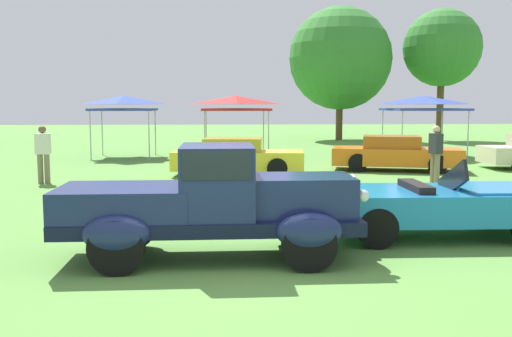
# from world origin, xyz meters

# --- Properties ---
(ground_plane) EXTENTS (120.00, 120.00, 0.00)m
(ground_plane) POSITION_xyz_m (0.00, 0.00, 0.00)
(ground_plane) COLOR #568C3D
(feature_pickup_truck) EXTENTS (4.48, 1.82, 1.70)m
(feature_pickup_truck) POSITION_xyz_m (-0.20, 0.59, 0.87)
(feature_pickup_truck) COLOR black
(feature_pickup_truck) RESTS_ON ground_plane
(neighbor_convertible) EXTENTS (4.21, 1.81, 1.40)m
(neighbor_convertible) POSITION_xyz_m (3.82, 1.77, 0.58)
(neighbor_convertible) COLOR #1E7AB7
(neighbor_convertible) RESTS_ON ground_plane
(show_car_yellow) EXTENTS (4.38, 2.12, 1.22)m
(show_car_yellow) POSITION_xyz_m (0.52, 10.70, 0.60)
(show_car_yellow) COLOR yellow
(show_car_yellow) RESTS_ON ground_plane
(show_car_orange) EXTENTS (4.68, 2.79, 1.22)m
(show_car_orange) POSITION_xyz_m (6.09, 11.66, 0.60)
(show_car_orange) COLOR orange
(show_car_orange) RESTS_ON ground_plane
(spectator_between_cars) EXTENTS (0.42, 0.28, 1.69)m
(spectator_between_cars) POSITION_xyz_m (-5.22, 9.16, 0.91)
(spectator_between_cars) COLOR #7F7056
(spectator_between_cars) RESTS_ON ground_plane
(spectator_by_row) EXTENTS (0.32, 0.44, 1.69)m
(spectator_by_row) POSITION_xyz_m (6.30, 8.52, 0.91)
(spectator_by_row) COLOR #7F7056
(spectator_by_row) RESTS_ON ground_plane
(canopy_tent_left_field) EXTENTS (2.69, 2.69, 2.71)m
(canopy_tent_left_field) POSITION_xyz_m (-4.20, 17.42, 2.42)
(canopy_tent_left_field) COLOR #B7B7BC
(canopy_tent_left_field) RESTS_ON ground_plane
(canopy_tent_center_field) EXTENTS (2.97, 2.97, 2.71)m
(canopy_tent_center_field) POSITION_xyz_m (0.68, 17.28, 2.42)
(canopy_tent_center_field) COLOR #B7B7BC
(canopy_tent_center_field) RESTS_ON ground_plane
(canopy_tent_right_field) EXTENTS (3.19, 3.19, 2.71)m
(canopy_tent_right_field) POSITION_xyz_m (9.09, 17.13, 2.42)
(canopy_tent_right_field) COLOR #B7B7BC
(canopy_tent_right_field) RESTS_ON ground_plane
(treeline_mid_left) EXTENTS (6.69, 6.69, 8.67)m
(treeline_mid_left) POSITION_xyz_m (7.88, 29.23, 5.32)
(treeline_mid_left) COLOR brown
(treeline_mid_left) RESTS_ON ground_plane
(treeline_center) EXTENTS (4.96, 4.96, 8.45)m
(treeline_center) POSITION_xyz_m (14.34, 28.43, 5.94)
(treeline_center) COLOR brown
(treeline_center) RESTS_ON ground_plane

